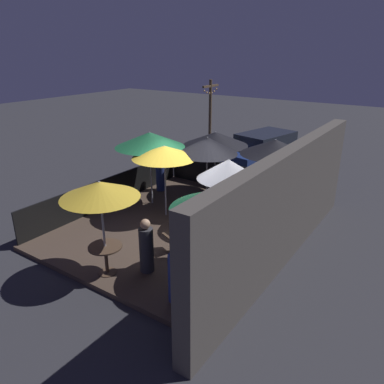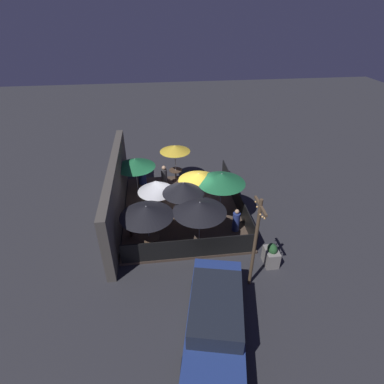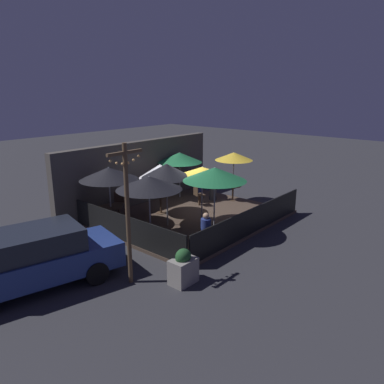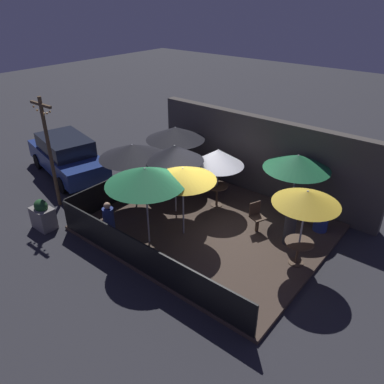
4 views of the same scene
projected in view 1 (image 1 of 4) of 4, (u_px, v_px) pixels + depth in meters
name	position (u px, v px, depth m)	size (l,w,h in m)	color
ground_plane	(181.00, 229.00, 11.08)	(60.00, 60.00, 0.00)	#2D2D33
patio_deck	(180.00, 227.00, 11.06)	(7.04, 5.80, 0.12)	#47382D
building_wall	(286.00, 207.00, 8.92)	(8.64, 0.36, 2.91)	#4C4742
fence_front	(110.00, 191.00, 12.37)	(6.84, 0.05, 0.95)	black
fence_side_left	(236.00, 178.00, 13.55)	(0.05, 5.60, 0.95)	black
patio_umbrella_0	(228.00, 169.00, 10.18)	(1.73, 1.73, 2.08)	#B2B2B7
patio_umbrella_1	(275.00, 147.00, 11.60)	(2.17, 2.17, 2.25)	#B2B2B7
patio_umbrella_2	(100.00, 190.00, 7.96)	(1.72, 1.72, 2.25)	#B2B2B7
patio_umbrella_3	(150.00, 140.00, 11.85)	(2.24, 2.24, 2.41)	#B2B2B7
patio_umbrella_4	(216.00, 139.00, 12.70)	(2.22, 2.22, 2.24)	#B2B2B7
patio_umbrella_5	(164.00, 152.00, 10.99)	(1.95, 1.95, 2.21)	#B2B2B7
patio_umbrella_6	(207.00, 146.00, 11.33)	(1.86, 1.86, 2.38)	#B2B2B7
patio_umbrella_7	(218.00, 199.00, 7.83)	(2.10, 2.10, 2.16)	#B2B2B7
dining_table_0	(227.00, 210.00, 10.61)	(0.74, 0.74, 0.77)	#4C3828
dining_table_1	(272.00, 190.00, 12.11)	(0.87, 0.87, 0.74)	#4C3828
dining_table_2	(106.00, 252.00, 8.50)	(0.77, 0.77, 0.70)	#4C3828
patio_chair_0	(175.00, 233.00, 9.46)	(0.52, 0.52, 0.94)	#4C3828
patio_chair_1	(285.00, 210.00, 10.87)	(0.56, 0.56, 0.91)	#4C3828
patron_0	(179.00, 276.00, 7.57)	(0.50, 0.50, 1.29)	navy
patron_1	(161.00, 176.00, 13.60)	(0.43, 0.43, 1.16)	navy
patron_2	(146.00, 247.00, 8.58)	(0.41, 0.41, 1.32)	#333338
planter_box	(175.00, 163.00, 15.80)	(0.74, 0.52, 1.01)	gray
light_post	(210.00, 123.00, 15.28)	(1.10, 0.12, 3.86)	brown
parked_car_0	(265.00, 150.00, 16.29)	(4.77, 2.67, 1.62)	navy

